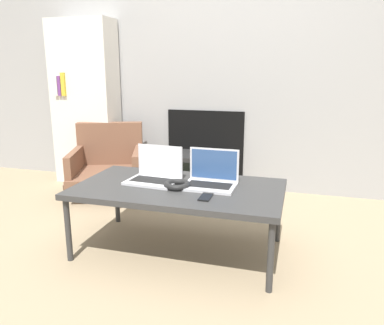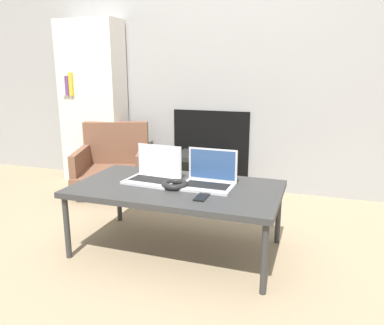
# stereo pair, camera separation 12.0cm
# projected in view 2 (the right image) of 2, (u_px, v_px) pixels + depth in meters

# --- Properties ---
(ground_plane) EXTENTS (14.00, 14.00, 0.00)m
(ground_plane) POSITION_uv_depth(u_px,v_px,m) (164.00, 266.00, 2.27)
(ground_plane) COLOR #998466
(wall_back) EXTENTS (7.00, 0.08, 2.60)m
(wall_back) POSITION_uv_depth(u_px,v_px,m) (232.00, 56.00, 3.53)
(wall_back) COLOR #999999
(wall_back) RESTS_ON ground_plane
(table) EXTENTS (1.30, 0.72, 0.44)m
(table) POSITION_uv_depth(u_px,v_px,m) (177.00, 191.00, 2.38)
(table) COLOR #333333
(table) RESTS_ON ground_plane
(laptop_left) EXTENTS (0.34, 0.27, 0.23)m
(laptop_left) POSITION_uv_depth(u_px,v_px,m) (154.00, 173.00, 2.49)
(laptop_left) COLOR silver
(laptop_left) RESTS_ON table
(laptop_right) EXTENTS (0.33, 0.25, 0.23)m
(laptop_right) POSITION_uv_depth(u_px,v_px,m) (209.00, 179.00, 2.37)
(laptop_right) COLOR silver
(laptop_right) RESTS_ON table
(headphones) EXTENTS (0.17, 0.17, 0.04)m
(headphones) POSITION_uv_depth(u_px,v_px,m) (175.00, 185.00, 2.34)
(headphones) COLOR black
(headphones) RESTS_ON table
(phone) EXTENTS (0.06, 0.13, 0.01)m
(phone) POSITION_uv_depth(u_px,v_px,m) (202.00, 197.00, 2.15)
(phone) COLOR black
(phone) RESTS_ON table
(tv) EXTENTS (0.54, 0.41, 0.37)m
(tv) POSITION_uv_depth(u_px,v_px,m) (204.00, 173.00, 3.62)
(tv) COLOR black
(tv) RESTS_ON ground_plane
(armchair) EXTENTS (0.84, 0.86, 0.65)m
(armchair) POSITION_uv_depth(u_px,v_px,m) (114.00, 160.00, 3.64)
(armchair) COLOR brown
(armchair) RESTS_ON ground_plane
(bookshelf) EXTENTS (0.65, 0.32, 1.65)m
(bookshelf) POSITION_uv_depth(u_px,v_px,m) (93.00, 103.00, 3.90)
(bookshelf) COLOR silver
(bookshelf) RESTS_ON ground_plane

